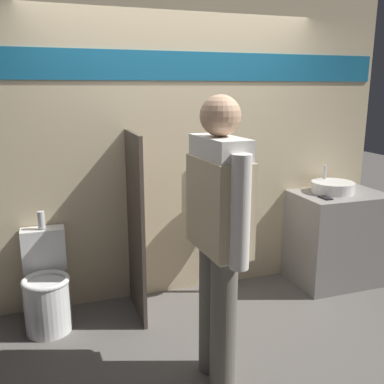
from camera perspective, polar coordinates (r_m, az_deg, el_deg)
name	(u,v)px	position (r m, az deg, el deg)	size (l,w,h in m)	color
ground_plane	(198,318)	(3.73, 0.87, -16.50)	(16.00, 16.00, 0.00)	#5B5651
display_wall	(177,147)	(3.83, -2.06, 6.00)	(4.02, 0.07, 2.70)	beige
sink_counter	(337,238)	(4.45, 18.75, -5.78)	(0.86, 0.60, 0.90)	gray
sink_basin	(333,187)	(4.33, 18.24, 0.64)	(0.40, 0.40, 0.24)	white
cell_phone	(325,198)	(4.08, 17.37, -0.75)	(0.07, 0.14, 0.01)	black
divider_near_counter	(136,226)	(3.54, -7.51, -4.58)	(0.03, 0.60, 1.54)	#4C4238
urinal_near_counter	(212,211)	(3.88, 2.64, -2.56)	(0.35, 0.29, 1.22)	silver
toilet	(47,289)	(3.66, -18.82, -12.15)	(0.37, 0.53, 0.91)	white
person_in_vest	(219,224)	(2.62, 3.58, -4.24)	(0.26, 0.64, 1.84)	#666056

